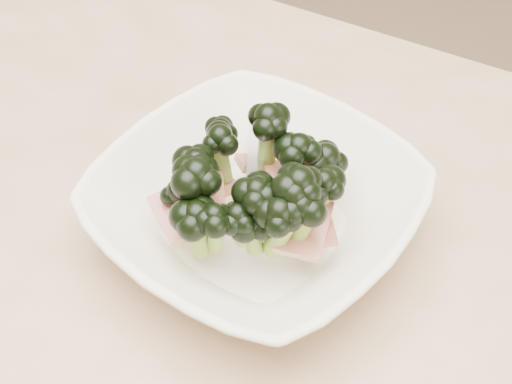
{
  "coord_description": "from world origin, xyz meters",
  "views": [
    {
      "loc": [
        0.27,
        -0.26,
        1.22
      ],
      "look_at": [
        0.08,
        0.08,
        0.8
      ],
      "focal_mm": 50.0,
      "sensor_mm": 36.0,
      "label": 1
    }
  ],
  "objects": [
    {
      "name": "dining_table",
      "position": [
        0.0,
        0.0,
        0.65
      ],
      "size": [
        1.2,
        0.8,
        0.75
      ],
      "color": "tan",
      "rests_on": "ground"
    },
    {
      "name": "broccoli_dish",
      "position": [
        0.08,
        0.07,
        0.79
      ],
      "size": [
        0.29,
        0.29,
        0.11
      ],
      "color": "white",
      "rests_on": "dining_table"
    }
  ]
}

